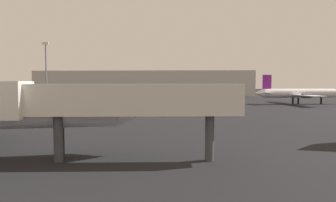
# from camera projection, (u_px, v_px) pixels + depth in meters

# --- Properties ---
(airplane_far_left) EXTENTS (26.00, 24.53, 8.25)m
(airplane_far_left) POSITION_uv_depth(u_px,v_px,m) (298.00, 93.00, 85.83)
(airplane_far_left) COLOR white
(airplane_far_left) RESTS_ON ground_plane
(jet_bridge) EXTENTS (18.86, 3.74, 6.14)m
(jet_bridge) POSITION_uv_depth(u_px,v_px,m) (107.00, 101.00, 23.14)
(jet_bridge) COLOR silver
(jet_bridge) RESTS_ON ground_plane
(light_mast_left) EXTENTS (2.40, 0.50, 20.52)m
(light_mast_left) POSITION_uv_depth(u_px,v_px,m) (46.00, 67.00, 109.08)
(light_mast_left) COLOR slate
(light_mast_left) RESTS_ON ground_plane
(terminal_building) EXTENTS (99.37, 20.00, 11.45)m
(terminal_building) POSITION_uv_depth(u_px,v_px,m) (144.00, 83.00, 144.36)
(terminal_building) COLOR #B7B7B2
(terminal_building) RESTS_ON ground_plane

